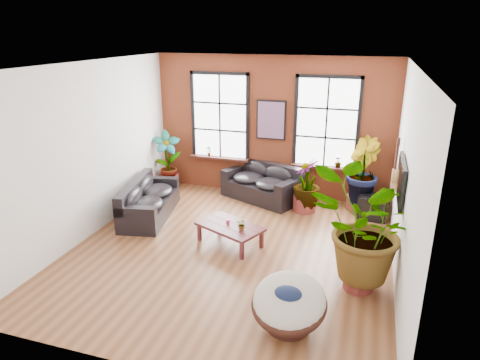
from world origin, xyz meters
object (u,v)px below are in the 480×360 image
object	(u,v)px
sofa_back	(263,183)
papasan_chair	(289,303)
coffee_table	(230,227)
sofa_left	(147,201)

from	to	relation	value
sofa_back	papasan_chair	size ratio (longest dim) A/B	1.87
sofa_back	papasan_chair	world-z (taller)	sofa_back
sofa_back	coffee_table	distance (m)	2.59
sofa_left	coffee_table	world-z (taller)	sofa_left
sofa_back	sofa_left	distance (m)	2.90
coffee_table	papasan_chair	bearing A→B (deg)	-29.37
papasan_chair	sofa_back	bearing A→B (deg)	111.71
sofa_back	papasan_chair	distance (m)	5.02
sofa_left	coffee_table	bearing A→B (deg)	-119.39
sofa_back	coffee_table	bearing A→B (deg)	-66.31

